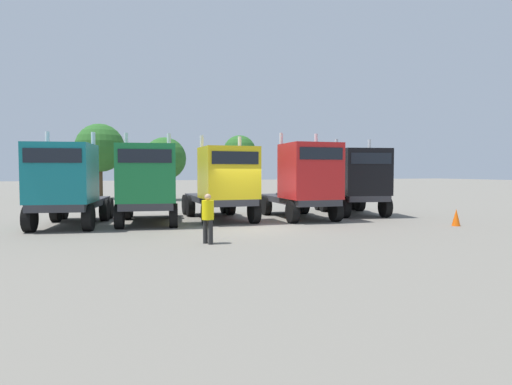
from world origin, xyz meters
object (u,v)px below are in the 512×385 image
Objects in this scene: semi_truck_yellow at (224,183)px; semi_truck_green at (147,184)px; semi_truck_teal at (66,184)px; semi_truck_red at (305,180)px; semi_truck_black at (357,181)px; traffic_cone_near at (456,217)px; visitor_in_hivis at (208,215)px.

semi_truck_green is at bearing -85.36° from semi_truck_yellow.
semi_truck_teal is 10.83m from semi_truck_red.
semi_truck_black is 8.33× the size of traffic_cone_near.
semi_truck_green is 7.52m from semi_truck_red.
traffic_cone_near is at bearing -19.12° from visitor_in_hivis.
traffic_cone_near is at bearing 77.16° from semi_truck_green.
semi_truck_yellow is 10.53m from traffic_cone_near.
semi_truck_red is 8.48× the size of traffic_cone_near.
semi_truck_yellow is 1.01× the size of semi_truck_red.
visitor_in_hivis is at bearing -45.63° from semi_truck_black.
semi_truck_green is at bearing 159.29° from traffic_cone_near.
semi_truck_red is 3.84× the size of visitor_in_hivis.
semi_truck_red is 3.71m from semi_truck_black.
semi_truck_red is (10.82, -0.50, 0.08)m from semi_truck_teal.
semi_truck_black reaches higher than semi_truck_teal.
semi_truck_teal reaches higher than traffic_cone_near.
semi_truck_teal is 14.41m from semi_truck_black.
visitor_in_hivis is at bearing -174.91° from traffic_cone_near.
semi_truck_yellow reaches higher than traffic_cone_near.
semi_truck_yellow reaches higher than visitor_in_hivis.
semi_truck_black is (7.52, 0.29, 0.05)m from semi_truck_yellow.
visitor_in_hivis is at bearing 48.53° from semi_truck_teal.
semi_truck_black reaches higher than visitor_in_hivis.
semi_truck_black reaches higher than semi_truck_yellow.
semi_truck_black reaches higher than semi_truck_green.
visitor_in_hivis is (1.38, -5.80, -0.89)m from semi_truck_green.
semi_truck_green is 3.58m from semi_truck_yellow.
semi_truck_green is 1.00× the size of semi_truck_black.
semi_truck_teal is at bearing 162.89° from traffic_cone_near.
semi_truck_green is 11.10m from semi_truck_black.
semi_truck_teal is at bearing -90.11° from semi_truck_red.
visitor_in_hivis is (-2.19, -6.08, -0.87)m from semi_truck_yellow.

